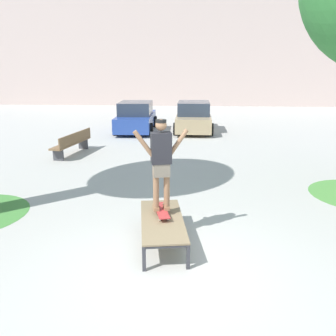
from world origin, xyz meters
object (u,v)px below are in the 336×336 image
skater (161,159)px  car_tan (194,118)px  car_blue (136,118)px  skate_box (162,221)px  park_bench (73,143)px  skateboard (161,211)px

skater → car_tan: (0.61, 11.88, -0.84)m
skater → car_blue: size_ratio=0.40×
car_blue → car_tan: same height
car_blue → car_tan: size_ratio=1.01×
skate_box → car_blue: car_blue is taller
park_bench → car_tan: bearing=50.6°
park_bench → skateboard: bearing=-58.7°
skateboard → car_tan: size_ratio=0.20×
car_blue → skateboard: bearing=-78.7°
skateboard → park_bench: bearing=121.3°
car_tan → skateboard: bearing=-92.9°
skater → park_bench: (-3.89, 6.39, -1.08)m
skate_box → skateboard: size_ratio=2.42×
car_blue → car_tan: bearing=4.3°
park_bench → skate_box: bearing=-59.3°
car_tan → park_bench: 7.10m
car_tan → car_blue: bearing=-175.7°
skate_box → car_blue: (-2.37, 11.87, 0.28)m
skate_box → skater: (-0.03, 0.21, 1.12)m
skate_box → skater: size_ratio=1.18×
car_blue → park_bench: (-1.56, -5.27, -0.24)m
skater → car_blue: (-2.34, 11.66, -0.84)m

